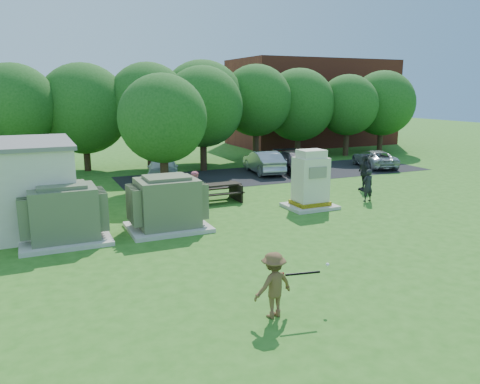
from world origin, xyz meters
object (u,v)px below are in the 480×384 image
transformer_right (167,204)px  person_by_generator (368,185)px  car_white (163,168)px  transformer_left (64,215)px  car_dark (296,162)px  car_silver_b (374,159)px  picnic_table (219,190)px  generator_cabinet (310,183)px  batter (273,285)px  car_silver_a (264,162)px  person_walking_right (364,173)px  person_at_picnic (196,191)px

transformer_right → person_by_generator: bearing=2.9°
car_white → transformer_left: bearing=-107.4°
car_dark → car_white: bearing=-174.4°
car_silver_b → picnic_table: bearing=36.5°
generator_cabinet → picnic_table: generator_cabinet is taller
batter → person_by_generator: size_ratio=1.01×
picnic_table → car_dark: size_ratio=0.44×
generator_cabinet → car_silver_a: bearing=76.1°
generator_cabinet → car_silver_a: 9.22m
transformer_left → car_dark: size_ratio=0.65×
picnic_table → car_silver_a: size_ratio=0.46×
transformer_right → person_walking_right: size_ratio=1.57×
picnic_table → car_silver_a: car_silver_a is taller
batter → car_silver_a: bearing=-126.2°
batter → person_at_picnic: 10.27m
transformer_right → car_silver_a: transformer_right is taller
transformer_left → person_at_picnic: size_ratio=1.70×
transformer_right → person_at_picnic: bearing=49.6°
picnic_table → person_walking_right: 7.97m
transformer_left → transformer_right: same height
picnic_table → person_by_generator: size_ratio=1.30×
transformer_right → person_walking_right: transformer_right is taller
car_white → car_dark: 8.57m
picnic_table → person_by_generator: person_by_generator is taller
picnic_table → car_silver_a: bearing=48.0°
picnic_table → car_dark: car_dark is taller
car_silver_a → car_dark: size_ratio=0.95×
car_white → car_silver_b: 14.60m
picnic_table → car_white: bearing=99.9°
person_walking_right → car_silver_a: size_ratio=0.44×
batter → car_silver_b: 23.30m
generator_cabinet → person_at_picnic: size_ratio=1.50×
car_dark → car_silver_b: size_ratio=1.08×
car_silver_a → car_silver_b: 8.05m
transformer_left → person_at_picnic: 6.04m
person_by_generator → person_at_picnic: person_at_picnic is taller
transformer_left → batter: bearing=-63.1°
picnic_table → car_silver_b: 14.39m
car_silver_a → car_silver_b: bearing=-179.8°
person_by_generator → generator_cabinet: bearing=-1.4°
car_dark → car_silver_b: car_dark is taller
generator_cabinet → person_at_picnic: (-4.85, 1.66, -0.27)m
car_silver_a → picnic_table: bearing=56.2°
person_by_generator → car_dark: (1.01, 8.33, -0.11)m
person_at_picnic → transformer_right: bearing=-160.9°
transformer_right → person_by_generator: size_ratio=1.92×
batter → person_walking_right: size_ratio=0.83×
car_dark → car_silver_a: bearing=170.7°
picnic_table → generator_cabinet: bearing=-40.4°
batter → person_by_generator: bearing=-148.6°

